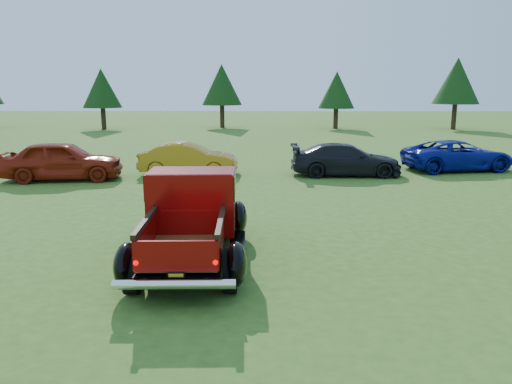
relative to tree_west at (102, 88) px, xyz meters
name	(u,v)px	position (x,y,z in m)	size (l,w,h in m)	color
ground	(236,249)	(12.00, -29.00, -3.11)	(120.00, 120.00, 0.00)	#355919
tree_west	(102,88)	(0.00, 0.00, 0.00)	(2.94, 2.94, 4.60)	#332114
tree_mid_left	(222,85)	(9.00, 2.00, 0.27)	(3.20, 3.20, 5.00)	#332114
tree_mid_right	(337,90)	(18.00, 1.00, -0.14)	(2.82, 2.82, 4.40)	#332114
tree_east	(457,81)	(27.00, 0.50, 0.55)	(3.46, 3.46, 5.40)	#332114
pickup_truck	(193,216)	(11.21, -29.38, -2.32)	(2.26, 4.55, 1.66)	black
show_car_red	(62,160)	(5.50, -21.49, -2.42)	(1.62, 4.03, 1.37)	maroon
show_car_yellow	(188,159)	(9.71, -20.32, -2.52)	(1.25, 3.57, 1.18)	#B87818
show_car_grey	(346,160)	(15.50, -20.33, -2.53)	(1.63, 4.01, 1.16)	black
show_car_blue	(458,155)	(20.05, -19.09, -2.53)	(1.94, 4.20, 1.17)	navy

